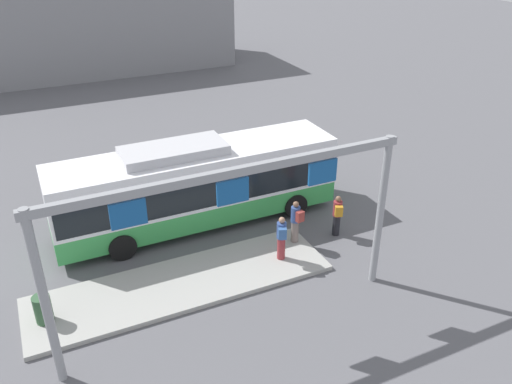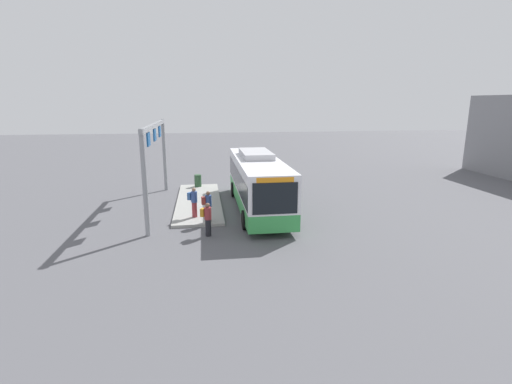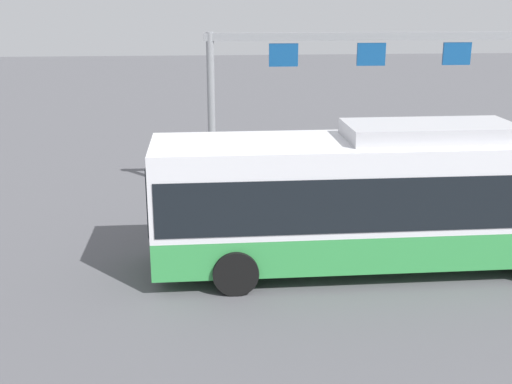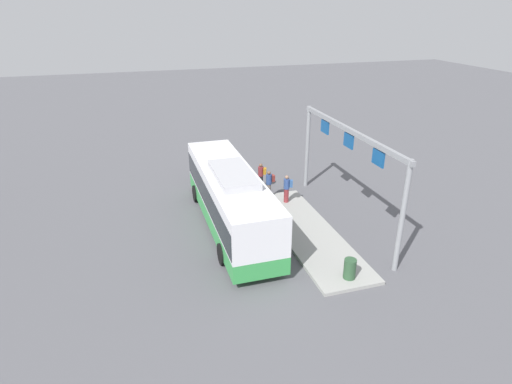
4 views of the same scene
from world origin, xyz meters
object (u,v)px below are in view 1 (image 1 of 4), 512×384
(person_waiting_mid, at_px, (282,237))
(trash_bin, at_px, (43,309))
(bus_main, at_px, (197,182))
(person_boarding, at_px, (337,215))
(person_waiting_near, at_px, (296,221))

(person_waiting_mid, xyz_separation_m, trash_bin, (-7.88, 0.15, -0.44))
(bus_main, height_order, person_boarding, bus_main)
(person_boarding, bearing_deg, person_waiting_mid, 127.40)
(person_waiting_near, bearing_deg, person_waiting_mid, 117.97)
(person_waiting_near, relative_size, trash_bin, 1.86)
(person_waiting_near, xyz_separation_m, person_waiting_mid, (-0.99, -0.76, 0.00))
(bus_main, relative_size, person_boarding, 6.61)
(person_waiting_near, bearing_deg, person_boarding, -101.50)
(bus_main, bearing_deg, person_waiting_near, -48.84)
(bus_main, distance_m, person_waiting_near, 4.14)
(trash_bin, bearing_deg, person_boarding, 2.93)
(bus_main, bearing_deg, trash_bin, -149.45)
(trash_bin, bearing_deg, person_waiting_near, 3.90)
(person_boarding, xyz_separation_m, person_waiting_near, (-1.76, 0.06, 0.16))
(person_boarding, distance_m, person_waiting_near, 1.77)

